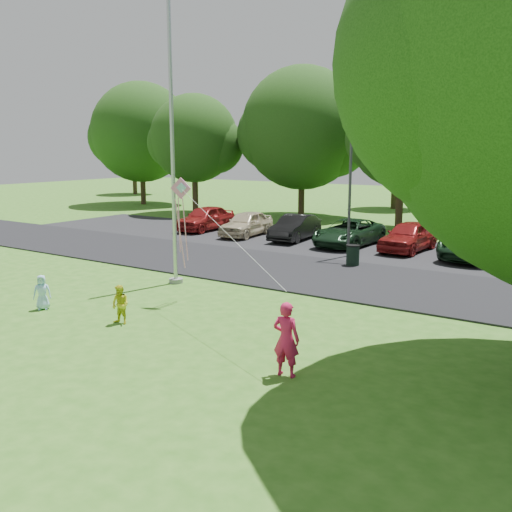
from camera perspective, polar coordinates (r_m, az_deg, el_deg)
The scene contains 12 objects.
ground at distance 15.22m, azimuth -10.63°, elevation -8.03°, with size 120.00×120.00×0.00m, color #356E1C.
park_road at distance 22.28m, azimuth 5.69°, elevation -1.77°, with size 60.00×6.00×0.06m, color black.
parking_strip at distance 28.09m, azimuth 11.94°, elevation 0.67°, with size 42.00×7.00×0.06m, color black.
flagpole at distance 20.47m, azimuth -8.31°, elevation 8.74°, with size 0.50×0.50×10.00m.
street_lamp at distance 25.45m, azimuth 9.96°, elevation 8.17°, with size 1.76×0.41×6.26m.
trash_can at distance 23.90m, azimuth 9.66°, elevation 0.04°, with size 0.58×0.58×0.91m.
tree_row at distance 35.52m, azimuth 20.12°, elevation 11.54°, with size 64.35×11.94×10.88m.
parked_cars at distance 27.83m, azimuth 13.26°, elevation 2.05°, with size 23.32×5.50×1.48m.
woman at distance 12.34m, azimuth 3.04°, elevation -8.31°, with size 0.60×0.40×1.66m, color #D11B4F.
child_yellow at distance 16.38m, azimuth -13.41°, elevation -4.76°, with size 0.54×0.42×1.11m, color gold.
child_blue at distance 18.53m, azimuth -20.61°, elevation -3.41°, with size 0.52×0.34×1.07m, color #A6D7FF.
kite at distance 17.78m, azimuth -7.37°, elevation 5.31°, with size 6.15×3.66×2.92m.
Camera 1 is at (10.15, -10.23, 4.87)m, focal length 40.00 mm.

